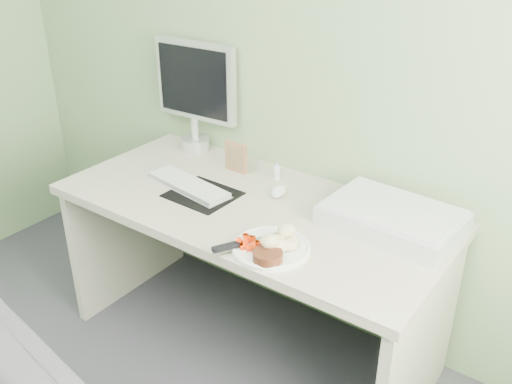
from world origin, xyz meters
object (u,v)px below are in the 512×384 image
Objects in this scene: desk at (251,242)px; monitor at (196,90)px; scanner at (392,219)px; plate at (271,248)px.

monitor is (-0.55, 0.31, 0.48)m from desk.
scanner reaches higher than desk.
scanner reaches higher than plate.
desk is at bearing 138.04° from plate.
monitor is at bearing 174.85° from scanner.
monitor reaches higher than scanner.
scanner is at bearing 54.64° from plate.
plate is 0.48m from scanner.
desk is 3.29× the size of scanner.
monitor is (-0.81, 0.55, 0.29)m from plate.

